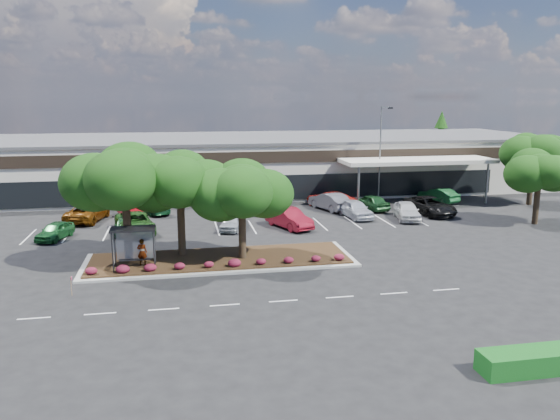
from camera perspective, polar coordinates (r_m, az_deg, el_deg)
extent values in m
plane|color=black|center=(33.74, -2.31, -7.16)|extent=(160.00, 160.00, 0.00)
cube|color=beige|center=(66.23, -6.67, 4.79)|extent=(80.00, 20.00, 6.00)
cube|color=#4B4B4D|center=(65.93, -6.74, 7.46)|extent=(80.40, 20.40, 0.30)
cube|color=black|center=(56.07, -5.97, 5.41)|extent=(80.00, 0.25, 1.20)
cube|color=black|center=(56.51, -5.90, 2.18)|extent=(60.00, 0.18, 2.60)
cube|color=#B30C10|center=(55.83, -12.13, 5.18)|extent=(6.00, 0.12, 1.00)
cube|color=beige|center=(58.88, 14.12, 5.03)|extent=(16.00, 5.00, 0.40)
cylinder|color=slate|center=(54.76, 8.20, 2.35)|extent=(0.24, 0.24, 4.20)
cylinder|color=slate|center=(60.72, 20.81, 2.62)|extent=(0.24, 0.24, 4.20)
cube|color=#A4A49F|center=(37.30, -6.27, -5.24)|extent=(18.00, 6.00, 0.15)
cube|color=#482F1B|center=(37.26, -6.27, -5.06)|extent=(17.20, 5.20, 0.12)
cube|color=silver|center=(30.58, -24.33, -10.27)|extent=(1.60, 0.12, 0.01)
cube|color=silver|center=(29.97, -18.28, -10.24)|extent=(1.60, 0.12, 0.01)
cube|color=silver|center=(29.69, -12.06, -10.10)|extent=(1.60, 0.12, 0.01)
cube|color=silver|center=(29.75, -5.80, -9.84)|extent=(1.60, 0.12, 0.01)
cube|color=silver|center=(30.16, 0.35, -9.48)|extent=(1.60, 0.12, 0.01)
cube|color=silver|center=(30.90, 6.26, -9.02)|extent=(1.60, 0.12, 0.01)
cube|color=silver|center=(31.94, 11.82, -8.51)|extent=(1.60, 0.12, 0.01)
cube|color=silver|center=(33.25, 16.98, -7.96)|extent=(1.60, 0.12, 0.01)
cube|color=silver|center=(47.89, -24.80, -2.54)|extent=(0.12, 5.00, 0.01)
cube|color=silver|center=(47.24, -21.27, -2.44)|extent=(0.12, 5.00, 0.01)
cube|color=silver|center=(46.77, -17.66, -2.32)|extent=(0.12, 5.00, 0.01)
cube|color=silver|center=(46.48, -13.99, -2.20)|extent=(0.12, 5.00, 0.01)
cube|color=silver|center=(46.39, -10.29, -2.06)|extent=(0.12, 5.00, 0.01)
cube|color=silver|center=(46.50, -6.59, -1.92)|extent=(0.12, 5.00, 0.01)
cube|color=silver|center=(46.79, -2.92, -1.77)|extent=(0.12, 5.00, 0.01)
cube|color=silver|center=(47.28, 0.68, -1.61)|extent=(0.12, 5.00, 0.01)
cube|color=silver|center=(47.95, 4.20, -1.45)|extent=(0.12, 5.00, 0.01)
cube|color=silver|center=(48.79, 7.61, -1.29)|extent=(0.12, 5.00, 0.01)
cube|color=silver|center=(49.80, 10.89, -1.14)|extent=(0.12, 5.00, 0.01)
cube|color=silver|center=(50.97, 14.03, -0.98)|extent=(0.12, 5.00, 0.01)
cylinder|color=black|center=(36.52, -16.89, -3.71)|extent=(0.08, 0.08, 2.50)
cylinder|color=black|center=(36.32, -12.96, -3.59)|extent=(0.08, 0.08, 2.50)
cylinder|color=black|center=(35.27, -17.10, -4.27)|extent=(0.08, 0.08, 2.50)
cylinder|color=black|center=(35.07, -13.03, -4.14)|extent=(0.08, 0.08, 2.50)
cube|color=black|center=(35.46, -15.11, -1.92)|extent=(2.75, 1.55, 0.10)
cube|color=silver|center=(36.37, -14.94, -3.46)|extent=(2.30, 0.03, 2.00)
cube|color=black|center=(36.23, -14.91, -5.04)|extent=(2.00, 0.35, 0.06)
cube|color=#0E4713|center=(25.50, 26.34, -13.80)|extent=(6.00, 1.30, 0.90)
cone|color=#133D0F|center=(85.12, 16.41, 6.94)|extent=(3.96, 3.96, 9.00)
imported|color=#594C47|center=(36.26, -14.21, -4.29)|extent=(0.72, 0.55, 1.75)
cube|color=#A4A49F|center=(58.27, 10.22, 0.95)|extent=(0.50, 0.50, 0.40)
cylinder|color=slate|center=(57.56, 10.40, 5.85)|extent=(0.14, 0.14, 9.62)
cube|color=slate|center=(57.55, 10.95, 10.49)|extent=(0.93, 0.43, 0.14)
cube|color=black|center=(57.84, 11.36, 10.41)|extent=(0.51, 0.40, 0.18)
cube|color=#A97F58|center=(32.87, -20.98, -7.46)|extent=(0.03, 0.03, 1.10)
cube|color=#EC3E79|center=(32.72, -20.95, -6.69)|extent=(0.02, 0.14, 0.18)
imported|color=#185725|center=(46.02, -22.47, -2.03)|extent=(2.75, 4.28, 1.36)
imported|color=#23571B|center=(46.11, -14.92, -1.33)|extent=(3.90, 6.31, 1.63)
imported|color=#1B4922|center=(46.04, -15.91, -1.58)|extent=(1.69, 4.00, 1.35)
imported|color=#ABB2B7|center=(45.73, -5.04, -1.27)|extent=(2.75, 4.20, 1.33)
imported|color=#525158|center=(47.04, -4.84, -0.88)|extent=(2.32, 4.82, 1.35)
imported|color=maroon|center=(46.22, 0.95, -0.86)|extent=(3.59, 5.37, 1.67)
imported|color=silver|center=(50.63, 7.90, 0.10)|extent=(2.49, 4.95, 1.62)
imported|color=silver|center=(50.69, 13.12, -0.07)|extent=(2.89, 5.08, 1.63)
imported|color=black|center=(53.48, 15.39, 0.43)|extent=(3.74, 6.34, 1.65)
imported|color=#623309|center=(51.73, -19.48, -0.23)|extent=(3.80, 6.14, 1.59)
imported|color=#90040D|center=(52.21, -15.38, 0.00)|extent=(2.76, 4.39, 1.37)
imported|color=#144824|center=(53.30, -13.08, 0.37)|extent=(3.75, 5.21, 1.40)
imported|color=#275520|center=(54.05, -3.61, 0.90)|extent=(2.99, 5.64, 1.56)
imported|color=silver|center=(52.26, -1.02, 0.43)|extent=(4.01, 5.38, 1.36)
imported|color=#55545B|center=(53.81, 5.23, 0.91)|extent=(3.41, 5.53, 1.72)
imported|color=maroon|center=(55.09, 5.33, 1.11)|extent=(4.78, 6.44, 1.63)
imported|color=#1B4822|center=(54.36, 9.47, 0.82)|extent=(2.91, 4.86, 1.55)
imported|color=#185628|center=(59.92, 16.21, 1.50)|extent=(3.14, 4.87, 1.52)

